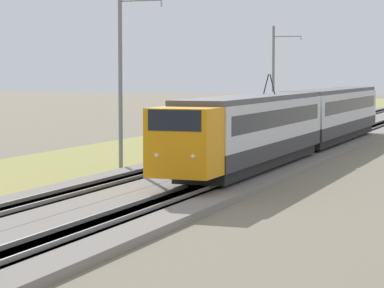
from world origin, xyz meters
name	(u,v)px	position (x,y,z in m)	size (l,w,h in m)	color
ballast_main	(235,152)	(50.00, 0.00, 0.15)	(240.00, 4.40, 0.30)	gray
ballast_adjacent	(302,154)	(50.00, -4.43, 0.15)	(240.00, 4.40, 0.30)	gray
track_main	(235,152)	(50.00, 0.00, 0.16)	(240.00, 1.57, 0.45)	#4C4238
track_adjacent	(302,154)	(50.00, -4.43, 0.16)	(240.00, 1.57, 0.45)	#4C4238
grass_verge	(159,151)	(50.00, 5.26, 0.06)	(240.00, 12.71, 0.12)	#99934C
passenger_train	(299,119)	(49.10, -4.43, 2.43)	(41.08, 2.86, 5.17)	orange
catenary_mast_mid	(121,75)	(39.27, 2.97, 5.12)	(0.22, 2.56, 9.95)	slate
catenary_mast_far	(274,78)	(70.22, 2.97, 4.73)	(0.22, 2.56, 9.18)	slate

